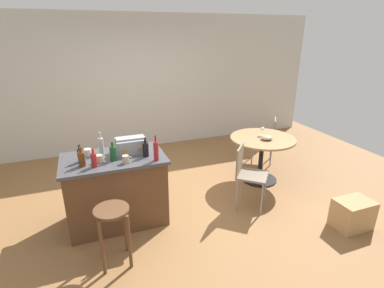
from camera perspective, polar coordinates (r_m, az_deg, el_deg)
ground_plane at (r=4.43m, az=-3.47°, el=-10.95°), size 8.80×8.80×0.00m
back_wall at (r=6.26m, az=-10.60°, el=11.38°), size 8.00×0.10×2.70m
kitchen_island at (r=3.92m, az=-14.38°, el=-8.50°), size 1.24×0.76×0.90m
wooden_stool at (r=3.24m, az=-15.05°, el=-14.46°), size 0.36×0.36×0.66m
dining_table at (r=4.91m, az=13.33°, el=-0.73°), size 1.03×1.03×0.75m
folding_chair_near at (r=4.16m, az=10.68°, el=-5.24°), size 0.56×0.56×0.88m
folding_chair_far at (r=5.68m, az=14.26°, el=1.35°), size 0.56×0.56×0.85m
toolbox at (r=3.80m, az=-11.72°, el=-0.22°), size 0.37×0.25×0.20m
bottle_0 at (r=3.56m, az=-20.52°, el=-2.65°), size 0.08×0.08×0.23m
bottle_1 at (r=3.64m, az=-8.92°, el=-1.00°), size 0.07×0.07×0.24m
bottle_2 at (r=3.50m, az=-18.42°, el=-2.88°), size 0.06×0.06×0.22m
bottle_3 at (r=3.85m, az=-17.13°, el=-0.23°), size 0.06×0.06×0.28m
bottle_4 at (r=3.61m, az=-14.99°, el=-1.70°), size 0.08×0.08×0.23m
bottle_5 at (r=3.50m, az=-6.96°, el=-1.28°), size 0.06×0.06×0.32m
bottle_6 at (r=3.69m, az=-20.74°, el=-2.06°), size 0.07×0.07×0.21m
cup_0 at (r=3.62m, az=-17.48°, el=-2.72°), size 0.12×0.09×0.09m
cup_1 at (r=3.52m, az=-12.66°, el=-2.88°), size 0.11×0.08×0.09m
cup_2 at (r=3.85m, az=-19.44°, el=-1.52°), size 0.12×0.08×0.09m
wine_glass at (r=4.93m, az=13.43°, el=2.80°), size 0.07×0.07×0.14m
serving_bowl at (r=4.77m, az=14.23°, el=1.22°), size 0.18×0.18×0.07m
cardboard_box at (r=4.32m, az=28.57°, el=-11.75°), size 0.46×0.33×0.37m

